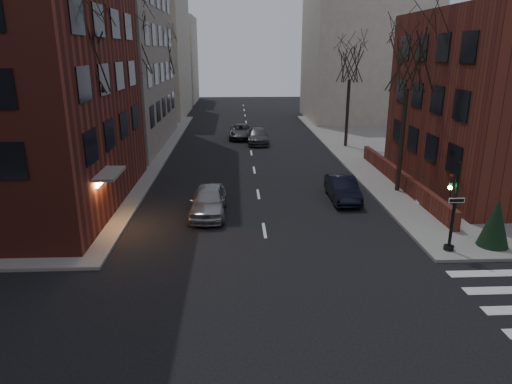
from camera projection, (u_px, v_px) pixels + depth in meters
low_wall_right at (400, 178)px, 29.66m from camera, size 0.35×16.00×1.00m
building_distant_la at (131, 47)px, 60.44m from camera, size 14.00×16.00×18.00m
building_distant_ra at (364, 55)px, 57.29m from camera, size 14.00×14.00×16.00m
building_distant_lb at (166, 60)px, 77.33m from camera, size 10.00×12.00×14.00m
traffic_signal at (452, 213)px, 19.69m from camera, size 0.76×0.44×4.00m
tree_left_a at (79, 53)px, 21.77m from camera, size 4.18×4.18×10.26m
tree_left_b at (132, 46)px, 33.08m from camera, size 4.40×4.40×10.80m
tree_left_c at (162, 56)px, 46.70m from camera, size 3.96×3.96×9.72m
tree_right_a at (409, 61)px, 26.49m from camera, size 3.96×3.96×9.72m
tree_right_b at (350, 62)px, 39.97m from camera, size 3.74×3.74×9.18m
streetlamp_near at (134, 118)px, 30.69m from camera, size 0.36×0.36×6.28m
streetlamp_far at (172, 92)px, 49.76m from camera, size 0.36×0.36×6.28m
parked_sedan at (343, 188)px, 27.22m from camera, size 1.56×4.35×1.43m
car_lane_silver at (209, 201)px, 24.74m from camera, size 1.98×4.69×1.58m
car_lane_gray at (258, 136)px, 43.82m from camera, size 2.07×4.95×1.43m
car_lane_far at (241, 131)px, 46.38m from camera, size 2.50×5.11×1.40m
sandwich_board at (422, 196)px, 26.30m from camera, size 0.39×0.53×0.84m
evergreen_shrub at (496, 222)px, 20.33m from camera, size 1.42×1.42×2.26m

